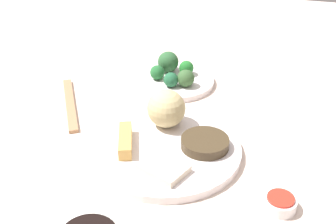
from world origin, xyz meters
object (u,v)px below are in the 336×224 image
object	(u,v)px
sauce_ramekin_sweet_and_sour	(280,204)
chopsticks_pair	(70,104)
broccoli_plate	(173,81)
main_plate	(165,150)

from	to	relation	value
sauce_ramekin_sweet_and_sour	chopsticks_pair	xyz separation A→B (m)	(-0.48, 0.22, -0.01)
chopsticks_pair	broccoli_plate	bearing A→B (deg)	39.44
main_plate	sauce_ramekin_sweet_and_sour	xyz separation A→B (m)	(0.22, -0.10, 0.00)
sauce_ramekin_sweet_and_sour	chopsticks_pair	distance (m)	0.53
broccoli_plate	sauce_ramekin_sweet_and_sour	bearing A→B (deg)	-54.52
broccoli_plate	chopsticks_pair	bearing A→B (deg)	-140.56
sauce_ramekin_sweet_and_sour	chopsticks_pair	world-z (taller)	sauce_ramekin_sweet_and_sour
main_plate	broccoli_plate	distance (m)	0.29
main_plate	chopsticks_pair	size ratio (longest dim) A/B	1.23
sauce_ramekin_sweet_and_sour	chopsticks_pair	bearing A→B (deg)	155.12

